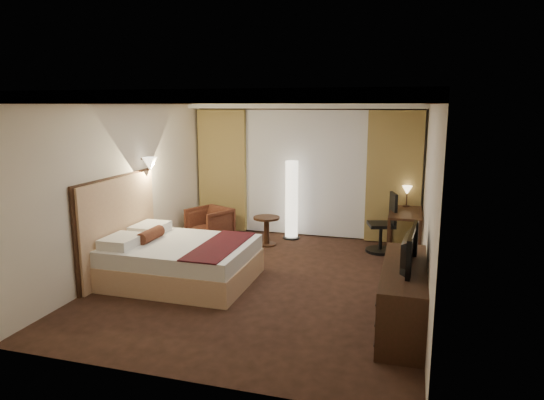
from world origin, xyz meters
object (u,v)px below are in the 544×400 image
(bed, at_px, (182,262))
(dresser, at_px, (403,296))
(armchair, at_px, (210,223))
(office_chair, at_px, (381,223))
(side_table, at_px, (267,231))
(desk, at_px, (405,232))
(floor_lamp, at_px, (292,200))
(television, at_px, (403,242))

(bed, height_order, dresser, dresser)
(bed, distance_m, armchair, 2.15)
(bed, xyz_separation_m, office_chair, (2.72, 2.31, 0.24))
(armchair, distance_m, office_chair, 3.20)
(side_table, relative_size, office_chair, 0.50)
(side_table, xyz_separation_m, desk, (2.47, 0.21, 0.11))
(armchair, relative_size, side_table, 1.33)
(armchair, bearing_deg, floor_lamp, 48.60)
(side_table, bearing_deg, bed, -106.95)
(armchair, height_order, dresser, dresser)
(side_table, relative_size, floor_lamp, 0.35)
(armchair, distance_m, side_table, 1.13)
(television, bearing_deg, floor_lamp, 37.21)
(armchair, bearing_deg, office_chair, 29.23)
(desk, distance_m, television, 3.04)
(television, bearing_deg, dresser, -85.70)
(desk, relative_size, television, 1.16)
(armchair, relative_size, office_chair, 0.67)
(armchair, bearing_deg, desk, 29.60)
(desk, bearing_deg, television, -89.61)
(office_chair, xyz_separation_m, dresser, (0.46, -2.92, -0.17))
(armchair, relative_size, floor_lamp, 0.47)
(armchair, height_order, side_table, armchair)
(bed, distance_m, office_chair, 3.57)
(floor_lamp, height_order, television, floor_lamp)
(television, bearing_deg, desk, 4.69)
(dresser, bearing_deg, armchair, 143.31)
(floor_lamp, xyz_separation_m, television, (2.16, -3.33, 0.26))
(armchair, bearing_deg, side_table, 27.87)
(bed, xyz_separation_m, armchair, (-0.47, 2.10, 0.06))
(floor_lamp, relative_size, dresser, 0.81)
(side_table, bearing_deg, floor_lamp, 60.05)
(floor_lamp, bearing_deg, office_chair, -13.42)
(office_chair, height_order, dresser, office_chair)
(desk, height_order, television, television)
(bed, height_order, floor_lamp, floor_lamp)
(desk, bearing_deg, side_table, -175.13)
(bed, distance_m, side_table, 2.24)
(bed, relative_size, desk, 1.75)
(office_chair, bearing_deg, side_table, 168.13)
(television, bearing_deg, office_chair, 12.59)
(bed, height_order, television, television)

